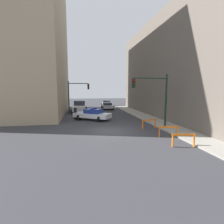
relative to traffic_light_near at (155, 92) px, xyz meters
name	(u,v)px	position (x,y,z in m)	size (l,w,h in m)	color
ground_plane	(109,131)	(-4.73, -0.72, -3.53)	(120.00, 120.00, 0.00)	#38383D
sidewalk_right	(171,128)	(1.47, -0.72, -3.47)	(2.40, 44.00, 0.12)	#9E998E
building_corner_left	(15,43)	(-16.73, 13.28, 7.19)	(14.00, 20.00, 21.45)	tan
building_right	(191,69)	(8.67, 7.28, 3.25)	(12.00, 28.00, 13.55)	#6B6056
traffic_light_near	(155,92)	(0.00, 0.00, 0.00)	(3.64, 0.35, 5.20)	black
traffic_light_far	(76,92)	(-8.03, 12.95, -0.13)	(3.44, 0.35, 5.20)	black
police_car	(93,114)	(-5.83, 5.54, -2.81)	(4.91, 4.21, 1.52)	white
white_truck	(79,107)	(-7.46, 13.76, -2.62)	(2.80, 5.48, 1.90)	silver
parked_car_near	(107,106)	(-2.13, 17.24, -2.86)	(2.42, 4.39, 1.31)	silver
parked_car_mid	(106,103)	(-1.35, 23.66, -2.86)	(2.53, 4.45, 1.31)	silver
pedestrian_crossing	(75,113)	(-7.97, 6.41, -2.67)	(0.45, 0.45, 1.66)	black
barrier_front	(183,138)	(-0.60, -6.03, -2.91)	(1.59, 0.39, 0.90)	orange
barrier_mid	(168,130)	(-0.39, -3.60, -2.91)	(1.58, 0.46, 0.90)	orange
barrier_back	(149,122)	(-0.67, -0.29, -2.91)	(1.58, 0.42, 0.90)	orange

